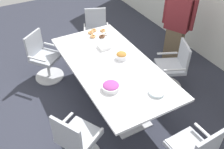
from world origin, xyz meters
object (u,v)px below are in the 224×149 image
Objects in this scene: conference_table at (112,71)px; napkin_pile at (104,47)px; snack_bowl_pretzels at (121,56)px; office_chair_1 at (172,69)px; office_chair_2 at (96,34)px; donut_platter at (98,34)px; plate_stack at (157,92)px; office_chair_3 at (44,59)px; snack_bowl_candy_mix at (111,86)px; person_standing_0 at (177,26)px; office_chair_4 at (77,141)px.

napkin_pile is at bearing 167.96° from conference_table.
napkin_pile is (-0.41, -0.11, -0.03)m from snack_bowl_pretzels.
office_chair_1 is 1.87m from office_chair_2.
snack_bowl_pretzels is 0.88m from donut_platter.
office_chair_3 is at bearing -153.09° from plate_stack.
snack_bowl_candy_mix is at bearing -30.03° from conference_table.
plate_stack is (2.41, -0.24, 0.37)m from office_chair_2.
person_standing_0 is 2.05m from snack_bowl_candy_mix.
office_chair_1 is at bearing 126.71° from plate_stack.
snack_bowl_candy_mix is at bearing -19.20° from donut_platter.
donut_platter is at bearing 60.87° from office_chair_1.
conference_table is 1.13m from office_chair_1.
conference_table is at bearing -12.93° from donut_platter.
snack_bowl_pretzels is at bearing -0.38° from donut_platter.
snack_bowl_candy_mix is 1.04m from napkin_pile.
office_chair_3 is 4.84× the size of snack_bowl_pretzels.
snack_bowl_pretzels is 0.83× the size of plate_stack.
napkin_pile is at bearing -13.84° from donut_platter.
donut_platter is at bearing 167.07° from conference_table.
office_chair_4 is 1.24m from plate_stack.
conference_table is at bearing 85.79° from office_chair_3.
office_chair_4 is at bearing 81.31° from office_chair_2.
person_standing_0 is at bearing 102.85° from conference_table.
conference_table is 6.26× the size of donut_platter.
office_chair_4 is at bearing 88.45° from person_standing_0.
conference_table is 1.44× the size of person_standing_0.
napkin_pile is (-1.31, 1.07, 0.37)m from office_chair_4.
snack_bowl_candy_mix is (1.65, 0.52, 0.39)m from office_chair_3.
conference_table is 9.24× the size of snack_bowl_candy_mix.
office_chair_1 is at bearing 78.75° from conference_table.
snack_bowl_candy_mix reaches higher than donut_platter.
office_chair_4 is 4.84× the size of snack_bowl_pretzels.
donut_platter is (0.22, 1.02, 0.36)m from office_chair_3.
office_chair_2 is 0.55× the size of person_standing_0.
office_chair_2 is 1.70m from person_standing_0.
snack_bowl_candy_mix is (0.85, -1.87, -0.07)m from person_standing_0.
office_chair_1 and office_chair_3 have the same top height.
snack_bowl_pretzels is 1.00× the size of napkin_pile.
office_chair_2 reaches higher than napkin_pile.
napkin_pile reaches higher than conference_table.
office_chair_3 is at bearing 145.98° from office_chair_4.
office_chair_2 is 3.50× the size of snack_bowl_candy_mix.
office_chair_2 reaches higher than donut_platter.
person_standing_0 is at bearing 132.04° from plate_stack.
office_chair_1 is at bearing 113.02° from person_standing_0.
donut_platter is (-0.58, -1.37, -0.09)m from person_standing_0.
donut_platter is 0.48m from napkin_pile.
snack_bowl_candy_mix is 0.75m from snack_bowl_pretzels.
office_chair_1 is at bearing 101.18° from snack_bowl_candy_mix.
office_chair_1 is 3.50× the size of snack_bowl_candy_mix.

